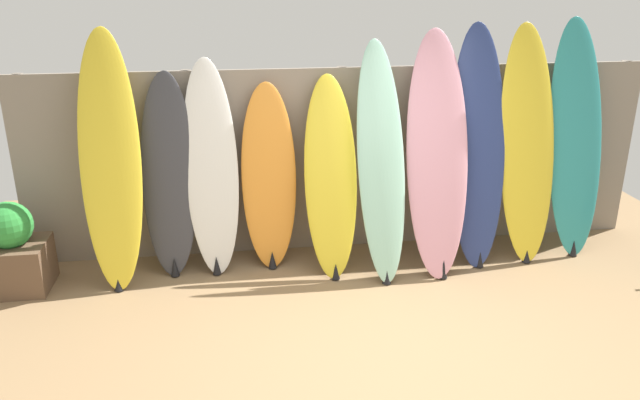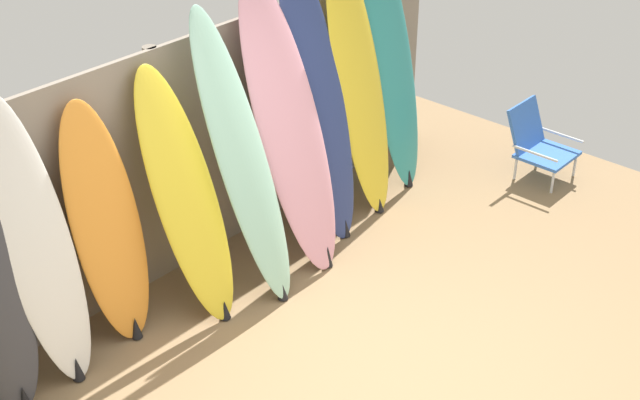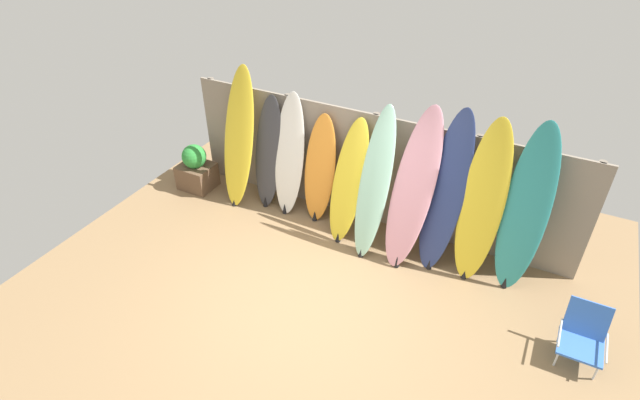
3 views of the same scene
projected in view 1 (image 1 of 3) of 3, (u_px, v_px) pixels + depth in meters
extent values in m
plane|color=#8E704C|center=(388.00, 356.00, 4.55)|extent=(7.68, 7.68, 0.00)
cube|color=gray|center=(342.00, 160.00, 6.09)|extent=(6.08, 0.04, 1.80)
cylinder|color=slate|center=(34.00, 172.00, 5.75)|extent=(0.10, 0.10, 1.80)
cylinder|color=slate|center=(192.00, 165.00, 5.94)|extent=(0.10, 0.10, 1.80)
cylinder|color=slate|center=(341.00, 159.00, 6.13)|extent=(0.10, 0.10, 1.80)
cylinder|color=slate|center=(481.00, 153.00, 6.32)|extent=(0.10, 0.10, 1.80)
cylinder|color=slate|center=(612.00, 148.00, 6.52)|extent=(0.10, 0.10, 1.80)
ellipsoid|color=yellow|center=(110.00, 160.00, 5.37)|extent=(0.55, 0.73, 2.21)
cone|color=black|center=(118.00, 284.00, 5.45)|extent=(0.08, 0.08, 0.11)
ellipsoid|color=#38383D|center=(169.00, 176.00, 5.59)|extent=(0.52, 0.47, 1.83)
cone|color=black|center=(175.00, 267.00, 5.70)|extent=(0.08, 0.08, 0.18)
ellipsoid|color=white|center=(211.00, 168.00, 5.63)|extent=(0.52, 0.54, 1.94)
cone|color=black|center=(217.00, 265.00, 5.73)|extent=(0.08, 0.08, 0.17)
ellipsoid|color=orange|center=(269.00, 177.00, 5.75)|extent=(0.52, 0.44, 1.71)
cone|color=black|center=(272.00, 260.00, 5.85)|extent=(0.08, 0.08, 0.17)
ellipsoid|color=yellow|center=(331.00, 176.00, 5.67)|extent=(0.52, 0.79, 1.78)
cone|color=black|center=(336.00, 271.00, 5.65)|extent=(0.08, 0.08, 0.15)
ellipsoid|color=#9ED6BC|center=(381.00, 161.00, 5.57)|extent=(0.44, 0.86, 2.09)
cone|color=black|center=(387.00, 277.00, 5.57)|extent=(0.08, 0.08, 0.12)
ellipsoid|color=pink|center=(437.00, 153.00, 5.68)|extent=(0.67, 0.97, 2.17)
cone|color=black|center=(443.00, 269.00, 5.66)|extent=(0.08, 0.08, 0.17)
ellipsoid|color=navy|center=(478.00, 146.00, 5.80)|extent=(0.59, 0.75, 2.22)
cone|color=black|center=(480.00, 259.00, 5.88)|extent=(0.08, 0.08, 0.15)
ellipsoid|color=yellow|center=(527.00, 145.00, 5.86)|extent=(0.56, 0.62, 2.21)
cone|color=black|center=(527.00, 256.00, 5.98)|extent=(0.08, 0.08, 0.12)
ellipsoid|color=teal|center=(575.00, 139.00, 5.99)|extent=(0.58, 0.61, 2.25)
cone|color=black|center=(573.00, 248.00, 6.12)|extent=(0.08, 0.08, 0.15)
cube|color=brown|center=(16.00, 266.00, 5.45)|extent=(0.57, 0.50, 0.43)
sphere|color=#2E8C38|center=(8.00, 225.00, 5.32)|extent=(0.41, 0.41, 0.41)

